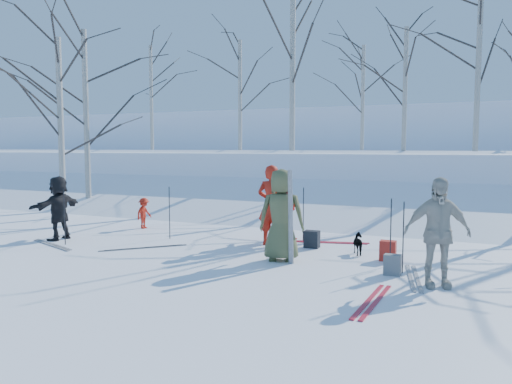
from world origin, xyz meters
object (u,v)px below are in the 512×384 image
at_px(skier_grey_west, 59,208).
at_px(backpack_dark, 312,239).
at_px(skier_red_seated, 144,213).
at_px(dog, 360,244).
at_px(skier_olive_center, 282,215).
at_px(skier_cream_east, 437,232).
at_px(backpack_grey, 392,265).
at_px(skier_redor_behind, 283,208).
at_px(backpack_red, 388,251).
at_px(skier_red_north, 272,205).

distance_m(skier_grey_west, backpack_dark, 6.41).
relative_size(skier_red_seated, dog, 1.61).
xyz_separation_m(skier_olive_center, skier_cream_east, (3.07, -0.76, -0.03)).
relative_size(skier_cream_east, backpack_grey, 4.87).
bearing_deg(skier_redor_behind, skier_red_seated, 12.82).
distance_m(backpack_red, backpack_dark, 1.96).
bearing_deg(backpack_grey, skier_red_seated, 161.24).
distance_m(skier_olive_center, backpack_dark, 1.71).
relative_size(skier_red_north, backpack_red, 4.58).
bearing_deg(backpack_grey, skier_red_north, 150.97).
xyz_separation_m(skier_olive_center, backpack_dark, (0.17, 1.53, -0.75)).
relative_size(skier_red_seated, backpack_grey, 2.33).
xyz_separation_m(skier_grey_west, backpack_red, (8.02, 0.95, -0.60)).
bearing_deg(skier_red_north, backpack_red, 167.48).
xyz_separation_m(skier_olive_center, skier_red_seated, (-5.11, 2.24, -0.51)).
xyz_separation_m(skier_red_north, skier_red_seated, (-4.30, 0.79, -0.52)).
height_order(skier_olive_center, skier_redor_behind, skier_olive_center).
relative_size(backpack_red, backpack_dark, 1.05).
bearing_deg(skier_red_seated, skier_redor_behind, -87.41).
xyz_separation_m(skier_red_seated, skier_grey_west, (-0.89, -2.32, 0.37)).
distance_m(skier_red_north, backpack_grey, 3.62).
height_order(skier_red_north, backpack_dark, skier_red_north).
relative_size(skier_olive_center, skier_red_seated, 2.15).
bearing_deg(skier_red_seated, dog, -95.57).
distance_m(skier_cream_east, backpack_grey, 1.18).
relative_size(skier_cream_east, skier_grey_west, 1.14).
bearing_deg(dog, backpack_grey, 92.00).
relative_size(skier_redor_behind, backpack_grey, 4.29).
relative_size(skier_olive_center, backpack_dark, 4.76).
bearing_deg(dog, skier_cream_east, 101.04).
height_order(skier_red_seated, backpack_dark, skier_red_seated).
distance_m(backpack_grey, backpack_dark, 2.78).
distance_m(skier_cream_east, backpack_dark, 3.76).
bearing_deg(skier_cream_east, backpack_grey, 129.18).
relative_size(skier_cream_east, backpack_red, 4.41).
height_order(skier_red_north, skier_red_seated, skier_red_north).
bearing_deg(skier_redor_behind, skier_olive_center, 123.44).
distance_m(skier_grey_west, backpack_grey, 8.31).
xyz_separation_m(backpack_grey, backpack_dark, (-2.11, 1.80, 0.01)).
xyz_separation_m(dog, backpack_dark, (-1.18, 0.28, -0.03)).
bearing_deg(skier_grey_west, skier_red_north, 108.16).
bearing_deg(skier_cream_east, skier_redor_behind, 123.69).
xyz_separation_m(dog, backpack_grey, (0.93, -1.52, -0.04)).
bearing_deg(skier_cream_east, backpack_red, 103.92).
xyz_separation_m(skier_olive_center, backpack_grey, (2.28, -0.27, -0.76)).
distance_m(skier_olive_center, skier_red_seated, 5.60).
bearing_deg(backpack_dark, skier_grey_west, -165.32).
distance_m(skier_red_north, backpack_dark, 1.25).
bearing_deg(skier_cream_east, skier_red_seated, 140.92).
relative_size(skier_olive_center, skier_red_north, 0.99).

